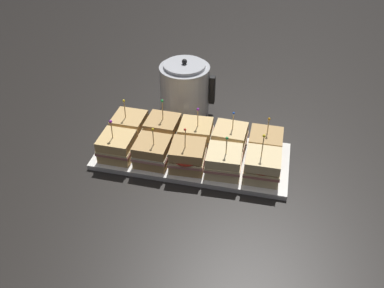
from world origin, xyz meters
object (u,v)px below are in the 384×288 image
sandwich_front_center (188,156)px  sandwich_back_far_left (130,126)px  sandwich_front_left (153,152)px  sandwich_front_far_right (262,166)px  sandwich_back_left (163,129)px  sandwich_front_far_left (117,146)px  kettle_steel (185,88)px  sandwich_back_right (230,139)px  serving_platter (192,156)px  sandwich_back_far_right (265,144)px  sandwich_back_center (196,134)px  sandwich_front_right (224,161)px

sandwich_front_center → sandwich_back_far_left: size_ratio=1.02×
sandwich_front_left → sandwich_front_far_right: (0.36, 0.01, 0.00)m
sandwich_back_left → sandwich_front_left: bearing=-89.4°
sandwich_front_far_left → sandwich_front_center: size_ratio=0.96×
sandwich_back_left → kettle_steel: size_ratio=0.73×
sandwich_front_far_left → sandwich_back_right: size_ratio=0.99×
serving_platter → sandwich_back_far_right: bearing=14.4°
sandwich_front_far_left → sandwich_back_right: bearing=18.7°
sandwich_front_far_left → sandwich_front_left: 0.12m
serving_platter → sandwich_back_center: sandwich_back_center is taller
sandwich_back_center → sandwich_front_center: bearing=-88.4°
sandwich_back_left → kettle_steel: 0.24m
sandwich_front_left → sandwich_back_center: bearing=46.1°
sandwich_front_center → kettle_steel: size_ratio=0.70×
sandwich_front_far_left → sandwich_front_center: 0.24m
sandwich_back_far_right → kettle_steel: bearing=145.1°
kettle_steel → sandwich_front_far_left: bearing=-112.2°
sandwich_back_far_right → serving_platter: bearing=-165.6°
sandwich_front_left → sandwich_front_far_right: size_ratio=0.87×
sandwich_back_far_left → sandwich_back_far_right: bearing=0.2°
serving_platter → sandwich_front_left: size_ratio=4.55×
sandwich_front_right → sandwich_back_far_right: size_ratio=1.03×
sandwich_back_center → sandwich_front_left: bearing=-133.9°
sandwich_front_center → kettle_steel: kettle_steel is taller
sandwich_back_left → sandwich_back_right: sandwich_back_left is taller
sandwich_back_right → sandwich_front_far_left: bearing=-161.3°
sandwich_back_right → sandwich_back_far_left: bearing=179.8°
sandwich_front_left → sandwich_back_left: 0.12m
serving_platter → sandwich_back_right: bearing=26.5°
sandwich_back_center → sandwich_back_far_right: size_ratio=1.10×
sandwich_front_center → sandwich_back_left: (-0.12, 0.12, 0.00)m
sandwich_front_far_left → sandwich_back_right: sandwich_back_right is taller
sandwich_back_right → kettle_steel: bearing=132.2°
serving_platter → sandwich_front_left: (-0.12, -0.06, 0.05)m
sandwich_front_right → sandwich_back_center: bearing=134.7°
sandwich_back_far_right → kettle_steel: (-0.33, 0.23, 0.04)m
sandwich_front_far_left → sandwich_back_left: sandwich_back_left is taller
sandwich_front_far_left → sandwich_back_left: (0.12, 0.12, 0.00)m
serving_platter → sandwich_front_center: bearing=-87.7°
sandwich_back_left → sandwich_front_center: bearing=-45.5°
sandwich_back_left → serving_platter: bearing=-27.4°
sandwich_back_far_left → sandwich_back_right: bearing=-0.2°
serving_platter → sandwich_front_center: size_ratio=4.20×
sandwich_front_center → sandwich_front_far_right: (0.24, 0.00, -0.00)m
serving_platter → sandwich_back_far_right: 0.25m
sandwich_front_right → kettle_steel: bearing=120.9°
sandwich_front_center → sandwich_back_center: same height
sandwich_front_center → sandwich_front_far_right: bearing=1.1°
sandwich_back_center → kettle_steel: size_ratio=0.70×
serving_platter → kettle_steel: (-0.10, 0.29, 0.09)m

